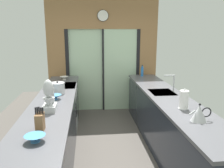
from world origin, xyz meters
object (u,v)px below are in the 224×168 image
at_px(mixing_bowl_mid, 55,97).
at_px(paper_towel_roll, 184,100).
at_px(oven_range, 62,108).
at_px(stand_mixer, 49,99).
at_px(stock_pot, 58,88).
at_px(knife_block, 40,122).
at_px(soap_bottle, 142,71).
at_px(kettle, 199,113).
at_px(mixing_bowl_near, 35,138).
at_px(mixing_bowl_far, 64,78).

relative_size(mixing_bowl_mid, paper_towel_roll, 0.70).
xyz_separation_m(oven_range, stand_mixer, (0.02, -1.46, 0.63)).
distance_m(mixing_bowl_mid, stock_pot, 0.35).
height_order(stock_pot, paper_towel_roll, paper_towel_roll).
relative_size(stand_mixer, paper_towel_roll, 1.48).
bearing_deg(stand_mixer, knife_block, -90.00).
distance_m(oven_range, soap_bottle, 2.04).
bearing_deg(paper_towel_roll, kettle, -89.73).
distance_m(knife_block, stand_mixer, 0.63).
distance_m(oven_range, paper_towel_roll, 2.47).
bearing_deg(kettle, soap_bottle, 90.04).
bearing_deg(stand_mixer, mixing_bowl_mid, 90.00).
height_order(mixing_bowl_near, stand_mixer, stand_mixer).
distance_m(mixing_bowl_near, soap_bottle, 3.59).
distance_m(stand_mixer, paper_towel_roll, 1.79).
xyz_separation_m(oven_range, kettle, (1.80, -2.02, 0.56)).
bearing_deg(knife_block, kettle, 2.17).
height_order(mixing_bowl_near, kettle, kettle).
distance_m(mixing_bowl_far, soap_bottle, 1.80).
bearing_deg(kettle, mixing_bowl_mid, 148.83).
xyz_separation_m(mixing_bowl_far, paper_towel_roll, (1.78, -2.13, 0.09)).
distance_m(mixing_bowl_near, knife_block, 0.26).
xyz_separation_m(mixing_bowl_far, soap_bottle, (1.78, 0.24, 0.07)).
xyz_separation_m(mixing_bowl_mid, kettle, (1.78, -1.08, 0.06)).
distance_m(mixing_bowl_near, stock_pot, 1.75).
distance_m(mixing_bowl_near, kettle, 1.81).
bearing_deg(stock_pot, kettle, -38.62).
xyz_separation_m(mixing_bowl_far, kettle, (1.78, -2.56, 0.06)).
distance_m(mixing_bowl_mid, knife_block, 1.15).
bearing_deg(mixing_bowl_near, mixing_bowl_mid, 90.00).
bearing_deg(mixing_bowl_far, paper_towel_roll, -50.08).
relative_size(stock_pot, paper_towel_roll, 0.85).
bearing_deg(stand_mixer, kettle, -17.45).
distance_m(mixing_bowl_mid, kettle, 2.08).
bearing_deg(soap_bottle, kettle, -89.96).
xyz_separation_m(oven_range, mixing_bowl_mid, (0.02, -0.94, 0.50)).
bearing_deg(soap_bottle, paper_towel_roll, -90.00).
relative_size(soap_bottle, paper_towel_roll, 0.93).
relative_size(stock_pot, soap_bottle, 0.92).
relative_size(mixing_bowl_near, stock_pot, 0.83).
relative_size(oven_range, paper_towel_roll, 3.25).
bearing_deg(paper_towel_roll, knife_block, -164.38).
bearing_deg(oven_range, mixing_bowl_far, 88.03).
distance_m(stand_mixer, stock_pot, 0.87).
distance_m(oven_range, mixing_bowl_mid, 1.07).
height_order(oven_range, stand_mixer, stand_mixer).
xyz_separation_m(kettle, soap_bottle, (-0.00, 2.79, 0.02)).
relative_size(knife_block, soap_bottle, 1.00).
xyz_separation_m(mixing_bowl_far, stand_mixer, (0.00, -2.00, 0.12)).
bearing_deg(oven_range, mixing_bowl_mid, -88.88).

